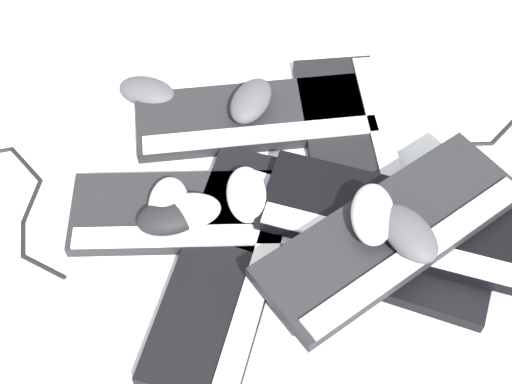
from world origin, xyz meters
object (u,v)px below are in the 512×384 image
(keyboard_4, at_px, (355,244))
(mouse_5, at_px, (251,101))
(keyboard_1, at_px, (257,117))
(keyboard_2, at_px, (204,213))
(mouse_0, at_px, (247,194))
(mouse_7, at_px, (169,205))
(keyboard_6, at_px, (392,234))
(keyboard_0, at_px, (353,150))
(keyboard_5, at_px, (399,222))
(mouse_3, at_px, (373,214))
(mouse_1, at_px, (409,233))
(mouse_6, at_px, (187,211))
(mouse_4, at_px, (147,92))
(keyboard_3, at_px, (229,264))
(mouse_2, at_px, (171,216))

(keyboard_4, bearing_deg, mouse_5, 94.53)
(keyboard_1, bearing_deg, keyboard_2, -139.61)
(mouse_0, distance_m, mouse_7, 0.13)
(mouse_5, bearing_deg, keyboard_6, -120.23)
(keyboard_1, bearing_deg, keyboard_0, -51.16)
(keyboard_5, xyz_separation_m, mouse_3, (-0.06, -0.00, 0.07))
(mouse_1, height_order, mouse_6, mouse_1)
(keyboard_4, distance_m, mouse_4, 0.49)
(keyboard_0, relative_size, keyboard_3, 1.09)
(keyboard_1, relative_size, mouse_2, 4.23)
(keyboard_3, distance_m, mouse_7, 0.14)
(mouse_4, bearing_deg, keyboard_3, -47.08)
(mouse_6, xyz_separation_m, mouse_7, (-0.02, 0.02, 0.00))
(mouse_5, bearing_deg, keyboard_5, -113.81)
(keyboard_0, bearing_deg, mouse_6, -178.07)
(keyboard_0, bearing_deg, keyboard_5, -98.29)
(keyboard_0, distance_m, keyboard_1, 0.19)
(mouse_4, relative_size, mouse_5, 1.00)
(mouse_0, xyz_separation_m, mouse_1, (0.16, -0.21, 0.06))
(keyboard_3, xyz_separation_m, keyboard_6, (0.23, -0.10, 0.06))
(keyboard_4, height_order, mouse_5, mouse_5)
(mouse_5, bearing_deg, keyboard_0, -91.85)
(keyboard_6, distance_m, mouse_0, 0.24)
(mouse_6, distance_m, mouse_7, 0.03)
(keyboard_4, relative_size, keyboard_5, 1.00)
(keyboard_6, height_order, mouse_0, keyboard_6)
(keyboard_0, relative_size, mouse_1, 4.22)
(keyboard_4, bearing_deg, mouse_7, 143.82)
(keyboard_1, bearing_deg, keyboard_3, -125.10)
(keyboard_0, distance_m, mouse_6, 0.32)
(keyboard_3, relative_size, mouse_2, 3.89)
(keyboard_2, bearing_deg, keyboard_0, 0.67)
(keyboard_6, relative_size, mouse_7, 4.17)
(keyboard_0, distance_m, mouse_1, 0.26)
(mouse_3, bearing_deg, mouse_4, -126.00)
(keyboard_2, xyz_separation_m, keyboard_3, (-0.01, -0.11, 0.00))
(keyboard_3, distance_m, keyboard_4, 0.21)
(mouse_7, bearing_deg, keyboard_5, 84.65)
(keyboard_6, bearing_deg, mouse_1, -80.99)
(mouse_3, bearing_deg, keyboard_2, -98.70)
(keyboard_4, height_order, keyboard_6, keyboard_6)
(keyboard_4, xyz_separation_m, keyboard_5, (0.07, -0.01, 0.03))
(keyboard_1, relative_size, mouse_3, 4.23)
(keyboard_2, relative_size, mouse_4, 4.20)
(keyboard_0, height_order, mouse_2, mouse_2)
(mouse_0, xyz_separation_m, mouse_5, (0.10, 0.18, 0.00))
(keyboard_4, distance_m, mouse_5, 0.33)
(keyboard_2, height_order, mouse_3, mouse_3)
(keyboard_2, height_order, keyboard_5, keyboard_5)
(mouse_4, bearing_deg, keyboard_4, -22.89)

